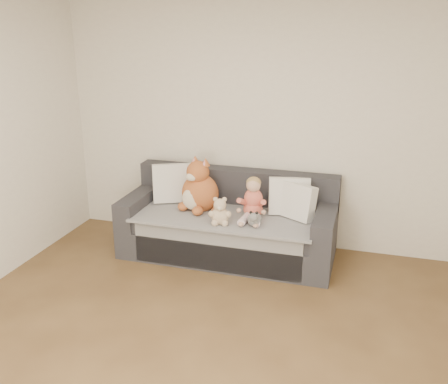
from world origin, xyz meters
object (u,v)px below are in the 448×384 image
toddler (253,201)px  sippy_cup (216,213)px  sofa (229,226)px  teddy_bear (220,213)px  plush_cat (199,190)px

toddler → sippy_cup: bearing=-159.9°
sippy_cup → sofa: bearing=75.7°
teddy_bear → sippy_cup: bearing=110.9°
toddler → plush_cat: (-0.59, 0.07, 0.04)m
toddler → sippy_cup: 0.39m
plush_cat → sippy_cup: plush_cat is taller
sofa → toddler: 0.45m
toddler → teddy_bear: size_ratio=1.52×
plush_cat → sippy_cup: size_ratio=4.85×
toddler → plush_cat: plush_cat is taller
toddler → teddy_bear: toddler is taller
sofa → sippy_cup: size_ratio=17.82×
sofa → plush_cat: 0.50m
sippy_cup → plush_cat: bearing=138.6°
sofa → sippy_cup: 0.35m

